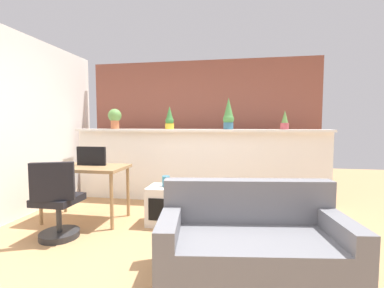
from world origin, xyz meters
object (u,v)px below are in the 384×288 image
(potted_plant_0, at_px, (115,117))
(desk, at_px, (85,172))
(potted_plant_3, at_px, (285,121))
(office_chair, at_px, (57,206))
(potted_plant_2, at_px, (228,115))
(vase_on_shelf, at_px, (166,181))
(tv_monitor, at_px, (91,156))
(potted_plant_1, at_px, (170,119))
(couch, at_px, (252,246))
(side_cube_shelf, at_px, (164,205))

(potted_plant_0, xyz_separation_m, desk, (0.09, -1.11, -0.77))
(potted_plant_3, height_order, office_chair, potted_plant_3)
(potted_plant_2, xyz_separation_m, vase_on_shelf, (-0.77, -1.06, -0.90))
(tv_monitor, bearing_deg, potted_plant_0, 97.77)
(potted_plant_1, distance_m, couch, 2.74)
(tv_monitor, relative_size, side_cube_shelf, 0.84)
(potted_plant_2, height_order, vase_on_shelf, potted_plant_2)
(office_chair, relative_size, couch, 0.55)
(tv_monitor, relative_size, vase_on_shelf, 3.01)
(potted_plant_0, distance_m, office_chair, 2.03)
(potted_plant_0, distance_m, tv_monitor, 1.18)
(potted_plant_3, relative_size, couch, 0.18)
(side_cube_shelf, bearing_deg, potted_plant_2, 52.96)
(desk, distance_m, couch, 2.43)
(potted_plant_1, distance_m, potted_plant_3, 1.88)
(couch, bearing_deg, office_chair, 169.64)
(potted_plant_3, xyz_separation_m, side_cube_shelf, (-1.69, -1.08, -1.12))
(potted_plant_3, bearing_deg, couch, -105.56)
(desk, relative_size, vase_on_shelf, 7.90)
(potted_plant_2, bearing_deg, potted_plant_1, 179.53)
(side_cube_shelf, xyz_separation_m, vase_on_shelf, (0.03, 0.01, 0.32))
(potted_plant_3, distance_m, desk, 3.08)
(couch, bearing_deg, side_cube_shelf, 135.40)
(potted_plant_3, bearing_deg, potted_plant_0, -179.47)
(potted_plant_1, bearing_deg, vase_on_shelf, -78.09)
(potted_plant_2, xyz_separation_m, office_chair, (-1.86, -1.75, -1.08))
(potted_plant_1, relative_size, couch, 0.24)
(potted_plant_0, height_order, tv_monitor, potted_plant_0)
(side_cube_shelf, bearing_deg, office_chair, -147.10)
(desk, bearing_deg, vase_on_shelf, 2.96)
(potted_plant_0, relative_size, potted_plant_2, 0.68)
(potted_plant_0, xyz_separation_m, potted_plant_2, (1.98, 0.01, 0.03))
(potted_plant_0, bearing_deg, potted_plant_1, 1.09)
(side_cube_shelf, bearing_deg, desk, -177.25)
(potted_plant_3, bearing_deg, office_chair, -147.27)
(potted_plant_1, height_order, vase_on_shelf, potted_plant_1)
(potted_plant_2, bearing_deg, desk, -149.37)
(vase_on_shelf, bearing_deg, potted_plant_2, 54.01)
(vase_on_shelf, relative_size, couch, 0.08)
(potted_plant_3, distance_m, office_chair, 3.41)
(potted_plant_3, xyz_separation_m, desk, (-2.77, -1.13, -0.71))
(potted_plant_1, bearing_deg, office_chair, -116.20)
(potted_plant_1, xyz_separation_m, potted_plant_2, (0.99, -0.01, 0.06))
(tv_monitor, bearing_deg, potted_plant_3, 21.12)
(potted_plant_2, relative_size, desk, 0.47)
(potted_plant_0, distance_m, side_cube_shelf, 1.98)
(potted_plant_1, bearing_deg, potted_plant_2, -0.47)
(office_chair, bearing_deg, potted_plant_1, 63.80)
(potted_plant_2, bearing_deg, tv_monitor, -150.60)
(side_cube_shelf, distance_m, couch, 1.53)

